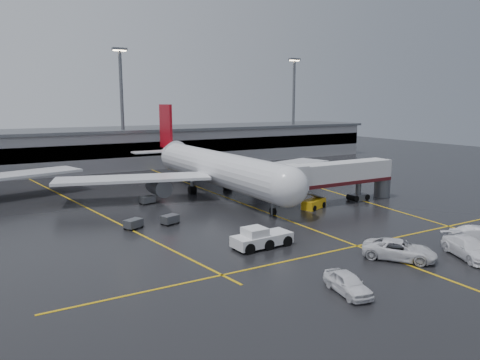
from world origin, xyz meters
TOP-DOWN VIEW (x-y plane):
  - ground at (0.00, 0.00)m, footprint 220.00×220.00m
  - apron_line_centre at (0.00, 0.00)m, footprint 0.25×90.00m
  - apron_line_stop at (0.00, -22.00)m, footprint 60.00×0.25m
  - apron_line_left at (-20.00, 10.00)m, footprint 9.99×69.35m
  - apron_line_right at (18.00, 10.00)m, footprint 7.57×69.64m
  - terminal at (0.00, 47.93)m, footprint 122.00×19.00m
  - light_mast_mid at (-5.00, 42.00)m, footprint 3.00×1.20m
  - light_mast_right at (40.00, 42.00)m, footprint 3.00×1.20m
  - main_airliner at (0.00, 9.70)m, footprint 48.80×45.60m
  - jet_bridge at (11.87, -6.00)m, footprint 19.90×3.40m
  - pushback_tractor at (-8.64, -17.37)m, footprint 6.28×2.91m
  - belt_loader at (6.95, -6.75)m, footprint 4.39×3.12m
  - service_van_a at (0.48, -26.83)m, footprint 6.32×7.07m
  - service_van_b at (6.47, -29.83)m, footprint 4.95×6.88m
  - service_van_d at (-9.00, -30.07)m, footprint 2.75×5.03m
  - baggage_cart_a at (-13.21, -4.57)m, footprint 2.33×1.93m
  - baggage_cart_b at (-17.56, -4.27)m, footprint 2.37×2.07m
  - baggage_cart_c at (-11.86, 7.39)m, footprint 2.24×1.71m

SIDE VIEW (x-z plane):
  - ground at x=0.00m, z-range 0.00..0.00m
  - apron_line_centre at x=0.00m, z-range 0.00..0.02m
  - apron_line_stop at x=0.00m, z-range 0.00..0.02m
  - apron_line_left at x=-20.00m, z-range 0.00..0.02m
  - apron_line_right at x=18.00m, z-range 0.00..0.02m
  - baggage_cart_a at x=-13.21m, z-range 0.07..1.19m
  - baggage_cart_b at x=-17.56m, z-range 0.07..1.19m
  - baggage_cart_c at x=-11.86m, z-range 0.07..1.19m
  - belt_loader at x=6.95m, z-range -0.65..1.92m
  - service_van_d at x=-9.00m, z-range 0.00..1.62m
  - pushback_tractor at x=-8.64m, z-range -0.22..1.98m
  - service_van_a at x=0.48m, z-range 0.00..1.82m
  - service_van_b at x=6.47m, z-range 0.00..1.85m
  - jet_bridge at x=11.87m, z-range 0.91..6.96m
  - main_airliner at x=0.00m, z-range -2.84..11.26m
  - terminal at x=0.00m, z-range 0.02..8.62m
  - light_mast_mid at x=-5.00m, z-range 1.75..27.20m
  - light_mast_right at x=40.00m, z-range 1.75..27.20m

